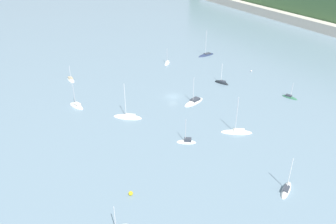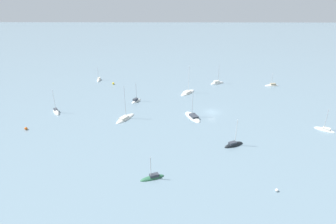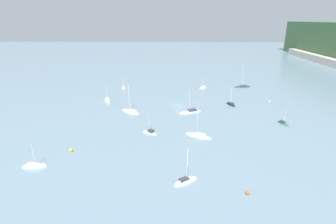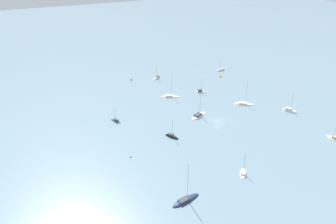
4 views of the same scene
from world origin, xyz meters
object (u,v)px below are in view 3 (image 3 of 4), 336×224
at_px(sailboat_1, 186,182).
at_px(sailboat_5, 107,101).
at_px(sailboat_4, 34,167).
at_px(sailboat_8, 231,105).
at_px(mooring_buoy_0, 270,101).
at_px(mooring_buoy_1, 71,150).
at_px(sailboat_11, 283,124).
at_px(mooring_buoy_2, 248,192).
at_px(sailboat_10, 131,112).
at_px(sailboat_3, 242,87).
at_px(sailboat_2, 190,112).
at_px(sailboat_9, 203,88).
at_px(sailboat_7, 124,88).
at_px(sailboat_6, 150,133).
at_px(sailboat_0, 198,136).

height_order(sailboat_1, sailboat_5, sailboat_5).
xyz_separation_m(sailboat_4, sailboat_5, (-51.03, 4.09, 0.04)).
xyz_separation_m(sailboat_8, mooring_buoy_0, (-4.56, 16.53, 0.20)).
relative_size(sailboat_1, sailboat_5, 0.99).
xyz_separation_m(sailboat_4, mooring_buoy_1, (-7.50, 5.67, 0.37)).
distance_m(sailboat_11, mooring_buoy_2, 41.80).
bearing_deg(sailboat_4, sailboat_10, 60.64).
xyz_separation_m(sailboat_3, sailboat_11, (48.24, 1.53, 0.02)).
bearing_deg(sailboat_4, sailboat_11, 15.93).
height_order(sailboat_2, sailboat_9, sailboat_2).
bearing_deg(sailboat_3, sailboat_7, -6.84).
distance_m(sailboat_6, sailboat_7, 56.59).
bearing_deg(mooring_buoy_2, sailboat_10, -146.82).
xyz_separation_m(sailboat_3, sailboat_5, (25.10, -61.14, 0.02)).
relative_size(sailboat_5, sailboat_9, 1.27).
relative_size(sailboat_11, mooring_buoy_0, 9.74).
bearing_deg(sailboat_11, sailboat_2, -130.85).
relative_size(sailboat_3, mooring_buoy_1, 13.59).
relative_size(sailboat_0, sailboat_7, 1.76).
bearing_deg(sailboat_4, sailboat_1, -14.83).
distance_m(sailboat_10, mooring_buoy_1, 32.08).
xyz_separation_m(sailboat_5, sailboat_6, (31.66, 20.58, 0.04)).
relative_size(sailboat_10, mooring_buoy_2, 13.88).
distance_m(sailboat_6, sailboat_11, 42.94).
bearing_deg(sailboat_6, mooring_buoy_2, 156.65).
bearing_deg(sailboat_3, sailboat_11, 81.94).
xyz_separation_m(sailboat_10, sailboat_11, (10.05, 50.95, 0.03)).
height_order(sailboat_3, sailboat_10, sailboat_3).
height_order(sailboat_1, sailboat_9, sailboat_1).
relative_size(sailboat_2, sailboat_7, 1.49).
bearing_deg(sailboat_0, sailboat_4, 53.87).
height_order(sailboat_7, sailboat_11, sailboat_7).
bearing_deg(sailboat_1, sailboat_7, 76.35).
distance_m(sailboat_2, sailboat_3, 46.91).
xyz_separation_m(sailboat_2, sailboat_11, (10.35, 29.19, 0.01)).
bearing_deg(mooring_buoy_0, mooring_buoy_2, -21.88).
height_order(sailboat_1, mooring_buoy_2, sailboat_1).
bearing_deg(sailboat_8, sailboat_0, 127.82).
xyz_separation_m(sailboat_7, sailboat_9, (-1.00, 38.79, -0.02)).
bearing_deg(sailboat_8, sailboat_9, -7.79).
height_order(sailboat_6, mooring_buoy_1, sailboat_6).
bearing_deg(sailboat_3, sailboat_9, -3.80).
distance_m(sailboat_7, sailboat_11, 75.15).
bearing_deg(sailboat_11, sailboat_9, -176.56).
height_order(sailboat_1, sailboat_3, sailboat_3).
distance_m(sailboat_3, sailboat_9, 19.87).
relative_size(sailboat_1, sailboat_9, 1.25).
distance_m(sailboat_4, sailboat_5, 51.19).
height_order(sailboat_5, mooring_buoy_1, sailboat_5).
relative_size(sailboat_0, mooring_buoy_2, 13.52).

